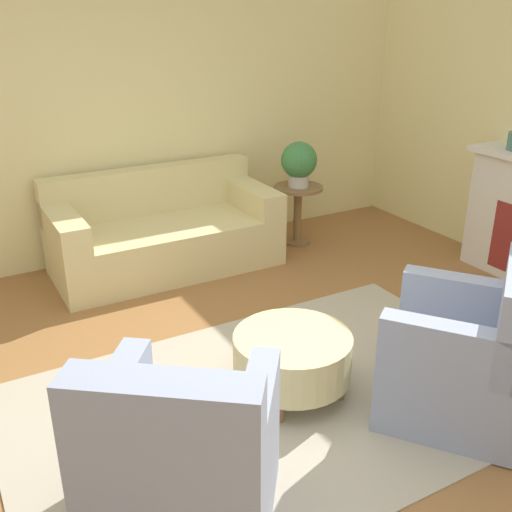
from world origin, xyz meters
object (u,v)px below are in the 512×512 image
at_px(side_table, 298,205).
at_px(armchair_left, 182,465).
at_px(ottoman_table, 292,356).
at_px(armchair_right, 466,359).
at_px(potted_plant_on_side_table, 299,162).
at_px(couch, 164,234).

bearing_deg(side_table, armchair_left, -130.86).
distance_m(ottoman_table, side_table, 2.61).
height_order(armchair_left, side_table, armchair_left).
relative_size(armchair_right, side_table, 1.82).
distance_m(ottoman_table, potted_plant_on_side_table, 2.67).
distance_m(couch, armchair_left, 3.14).
xyz_separation_m(armchair_left, potted_plant_on_side_table, (2.46, 2.84, 0.47)).
height_order(armchair_left, potted_plant_on_side_table, potted_plant_on_side_table).
xyz_separation_m(armchair_left, armchair_right, (1.77, 0.00, 0.00)).
bearing_deg(armchair_right, side_table, 76.42).
relative_size(couch, potted_plant_on_side_table, 4.55).
distance_m(armchair_right, side_table, 2.92).
relative_size(ottoman_table, potted_plant_on_side_table, 1.65).
bearing_deg(ottoman_table, potted_plant_on_side_table, 56.31).
distance_m(couch, ottoman_table, 2.28).
bearing_deg(armchair_left, armchair_right, 0.00).
bearing_deg(potted_plant_on_side_table, couch, 175.46).
bearing_deg(potted_plant_on_side_table, side_table, 0.00).
relative_size(side_table, potted_plant_on_side_table, 1.35).
distance_m(side_table, potted_plant_on_side_table, 0.44).
xyz_separation_m(armchair_right, ottoman_table, (-0.76, 0.67, -0.12)).
xyz_separation_m(couch, ottoman_table, (-0.04, -2.28, -0.05)).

